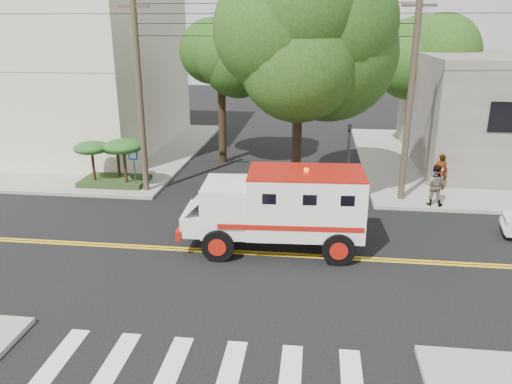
# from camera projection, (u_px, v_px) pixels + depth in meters

# --- Properties ---
(ground) EXTENTS (100.00, 100.00, 0.00)m
(ground) POSITION_uv_depth(u_px,v_px,m) (244.00, 253.00, 17.66)
(ground) COLOR black
(ground) RESTS_ON ground
(sidewalk_ne) EXTENTS (17.00, 17.00, 0.15)m
(sidewalk_ne) POSITION_uv_depth(u_px,v_px,m) (509.00, 163.00, 28.77)
(sidewalk_ne) COLOR gray
(sidewalk_ne) RESTS_ON ground
(sidewalk_nw) EXTENTS (17.00, 17.00, 0.15)m
(sidewalk_nw) POSITION_uv_depth(u_px,v_px,m) (66.00, 149.00, 31.89)
(sidewalk_nw) COLOR gray
(sidewalk_nw) RESTS_ON ground
(building_left) EXTENTS (16.00, 14.00, 10.00)m
(building_left) POSITION_uv_depth(u_px,v_px,m) (38.00, 66.00, 31.91)
(building_left) COLOR beige
(building_left) RESTS_ON sidewalk_nw
(utility_pole_left) EXTENTS (0.28, 0.28, 9.00)m
(utility_pole_left) POSITION_uv_depth(u_px,v_px,m) (140.00, 98.00, 22.51)
(utility_pole_left) COLOR #382D23
(utility_pole_left) RESTS_ON ground
(utility_pole_right) EXTENTS (0.28, 0.28, 9.00)m
(utility_pole_right) POSITION_uv_depth(u_px,v_px,m) (410.00, 102.00, 21.32)
(utility_pole_right) COLOR #382D23
(utility_pole_right) RESTS_ON ground
(tree_main) EXTENTS (6.08, 5.70, 9.85)m
(tree_main) POSITION_uv_depth(u_px,v_px,m) (310.00, 36.00, 20.97)
(tree_main) COLOR black
(tree_main) RESTS_ON ground
(tree_left) EXTENTS (4.48, 4.20, 7.70)m
(tree_left) POSITION_uv_depth(u_px,v_px,m) (226.00, 62.00, 27.22)
(tree_left) COLOR black
(tree_left) RESTS_ON ground
(tree_right) EXTENTS (4.80, 4.50, 8.20)m
(tree_right) POSITION_uv_depth(u_px,v_px,m) (429.00, 52.00, 29.52)
(tree_right) COLOR black
(tree_right) RESTS_ON ground
(traffic_signal) EXTENTS (0.15, 0.18, 3.60)m
(traffic_signal) POSITION_uv_depth(u_px,v_px,m) (348.00, 156.00, 21.77)
(traffic_signal) COLOR #3F3F42
(traffic_signal) RESTS_ON ground
(accessibility_sign) EXTENTS (0.45, 0.10, 2.02)m
(accessibility_sign) POSITION_uv_depth(u_px,v_px,m) (134.00, 164.00, 23.74)
(accessibility_sign) COLOR #3F3F42
(accessibility_sign) RESTS_ON ground
(palm_planter) EXTENTS (3.52, 2.63, 2.36)m
(palm_planter) POSITION_uv_depth(u_px,v_px,m) (112.00, 155.00, 24.22)
(palm_planter) COLOR #1E3314
(palm_planter) RESTS_ON sidewalk_nw
(armored_truck) EXTENTS (6.49, 2.86, 2.90)m
(armored_truck) POSITION_uv_depth(u_px,v_px,m) (282.00, 205.00, 17.48)
(armored_truck) COLOR white
(armored_truck) RESTS_ON ground
(pedestrian_a) EXTENTS (0.66, 0.45, 1.73)m
(pedestrian_a) POSITION_uv_depth(u_px,v_px,m) (440.00, 172.00, 23.68)
(pedestrian_a) COLOR gray
(pedestrian_a) RESTS_ON sidewalk_ne
(pedestrian_b) EXTENTS (1.02, 0.88, 1.81)m
(pedestrian_b) POSITION_uv_depth(u_px,v_px,m) (434.00, 185.00, 21.62)
(pedestrian_b) COLOR gray
(pedestrian_b) RESTS_ON sidewalk_ne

